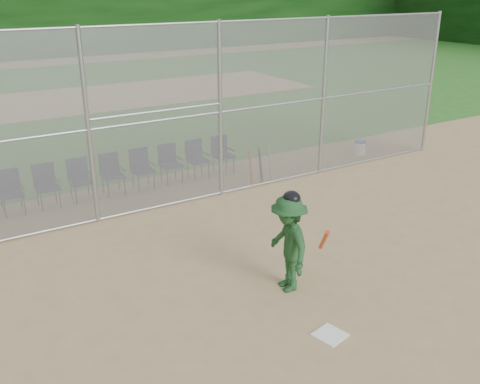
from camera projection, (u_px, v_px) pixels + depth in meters
ground at (324, 307)px, 8.32m from camera, size 100.00×100.00×0.00m
grass_strip at (49, 102)px, 22.62m from camera, size 100.00×100.00×0.00m
dirt_patch_far at (49, 102)px, 22.62m from camera, size 24.00×24.00×0.00m
backstop_fence at (180, 114)px, 11.54m from camera, size 16.09×0.09×4.00m
home_plate at (330, 335)px, 7.66m from camera, size 0.48×0.48×0.02m
batter_at_plate at (288, 243)px, 8.55m from camera, size 1.01×1.28×1.72m
water_cooler at (360, 148)px, 15.70m from camera, size 0.33×0.33×0.41m
spare_bats at (260, 165)px, 13.50m from camera, size 0.66×0.25×0.85m
chair_2 at (11, 193)px, 11.54m from camera, size 0.54×0.52×0.96m
chair_3 at (47, 187)px, 11.91m from camera, size 0.54×0.52×0.96m
chair_4 at (81, 181)px, 12.28m from camera, size 0.54×0.52×0.96m
chair_5 at (113, 175)px, 12.64m from camera, size 0.54×0.52×0.96m
chair_6 at (143, 169)px, 13.01m from camera, size 0.54×0.52×0.96m
chair_7 at (171, 164)px, 13.38m from camera, size 0.54×0.52×0.96m
chair_8 at (198, 160)px, 13.75m from camera, size 0.54×0.52×0.96m
chair_9 at (223, 155)px, 14.11m from camera, size 0.54×0.52×0.96m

